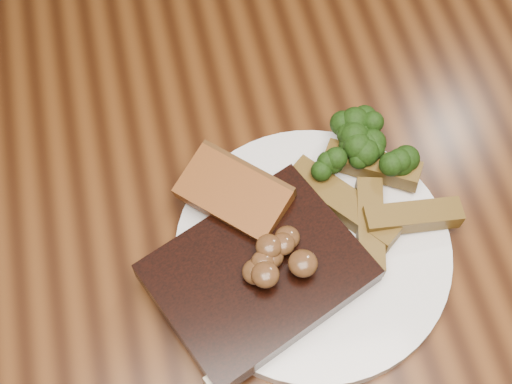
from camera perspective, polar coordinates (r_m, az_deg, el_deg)
ground at (r=1.41m, az=0.17°, el=-15.13°), size 4.50×4.50×0.00m
dining_table at (r=0.78m, az=0.29°, el=-3.97°), size 1.60×0.90×0.75m
plate at (r=0.67m, az=4.55°, el=-4.69°), size 0.28×0.28×0.01m
steak at (r=0.64m, az=0.15°, el=-6.56°), size 0.22×0.19×0.03m
steak_bone at (r=0.63m, az=1.42°, el=-11.79°), size 0.13×0.07×0.02m
mushroom_pile at (r=0.62m, az=1.15°, el=-4.88°), size 0.07×0.07×0.03m
garlic_bread at (r=0.67m, az=-1.78°, el=-1.01°), size 0.11×0.11×0.02m
potato_wedges at (r=0.67m, az=9.39°, el=-1.85°), size 0.12×0.12×0.02m
broccoli_cluster at (r=0.70m, az=8.15°, el=2.97°), size 0.08×0.08×0.04m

